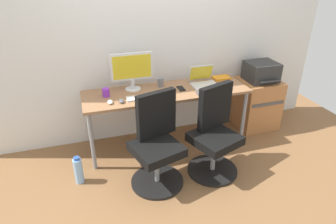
% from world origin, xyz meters
% --- Properties ---
extents(ground_plane, '(5.28, 5.28, 0.00)m').
position_xyz_m(ground_plane, '(0.00, 0.00, 0.00)').
color(ground_plane, brown).
extents(back_wall, '(4.40, 0.04, 2.60)m').
position_xyz_m(back_wall, '(0.00, 0.37, 1.30)').
color(back_wall, white).
rests_on(back_wall, ground).
extents(desk, '(1.91, 0.59, 0.72)m').
position_xyz_m(desk, '(0.00, 0.00, 0.66)').
color(desk, '#996B47').
rests_on(desk, ground).
extents(office_chair_left, '(0.54, 0.54, 0.94)m').
position_xyz_m(office_chair_left, '(-0.29, -0.61, 0.42)').
color(office_chair_left, black).
rests_on(office_chair_left, ground).
extents(office_chair_right, '(0.56, 0.56, 0.94)m').
position_xyz_m(office_chair_right, '(0.33, -0.61, 0.42)').
color(office_chair_right, black).
rests_on(office_chair_right, ground).
extents(side_cabinet, '(0.51, 0.49, 0.66)m').
position_xyz_m(side_cabinet, '(1.30, 0.09, 0.33)').
color(side_cabinet, '#B77542').
rests_on(side_cabinet, ground).
extents(printer, '(0.38, 0.40, 0.24)m').
position_xyz_m(printer, '(1.30, 0.09, 0.78)').
color(printer, '#2D2D2D').
rests_on(printer, side_cabinet).
extents(water_bottle_on_floor, '(0.09, 0.09, 0.31)m').
position_xyz_m(water_bottle_on_floor, '(-1.07, -0.42, 0.15)').
color(water_bottle_on_floor, '#8CBFF2').
rests_on(water_bottle_on_floor, ground).
extents(desktop_monitor, '(0.48, 0.18, 0.43)m').
position_xyz_m(desktop_monitor, '(-0.36, 0.15, 0.97)').
color(desktop_monitor, silver).
rests_on(desktop_monitor, desk).
extents(open_laptop, '(0.31, 0.29, 0.22)m').
position_xyz_m(open_laptop, '(0.48, 0.05, 0.77)').
color(open_laptop, silver).
rests_on(open_laptop, desk).
extents(keyboard_by_monitor, '(0.34, 0.12, 0.02)m').
position_xyz_m(keyboard_by_monitor, '(-0.31, -0.12, 0.73)').
color(keyboard_by_monitor, silver).
rests_on(keyboard_by_monitor, desk).
extents(keyboard_by_laptop, '(0.34, 0.12, 0.02)m').
position_xyz_m(keyboard_by_laptop, '(0.46, -0.21, 0.73)').
color(keyboard_by_laptop, '#515156').
rests_on(keyboard_by_laptop, desk).
extents(mouse_by_monitor, '(0.06, 0.10, 0.03)m').
position_xyz_m(mouse_by_monitor, '(-0.54, -0.16, 0.74)').
color(mouse_by_monitor, '#515156').
rests_on(mouse_by_monitor, desk).
extents(mouse_by_laptop, '(0.06, 0.10, 0.03)m').
position_xyz_m(mouse_by_laptop, '(-0.66, -0.15, 0.74)').
color(mouse_by_laptop, silver).
rests_on(mouse_by_laptop, desk).
extents(coffee_mug, '(0.08, 0.08, 0.09)m').
position_xyz_m(coffee_mug, '(-0.68, 0.05, 0.77)').
color(coffee_mug, purple).
rests_on(coffee_mug, desk).
extents(pen_cup, '(0.07, 0.07, 0.10)m').
position_xyz_m(pen_cup, '(-0.03, 0.14, 0.77)').
color(pen_cup, slate).
rests_on(pen_cup, desk).
extents(phone_near_monitor, '(0.07, 0.14, 0.01)m').
position_xyz_m(phone_near_monitor, '(0.17, 0.00, 0.72)').
color(phone_near_monitor, black).
rests_on(phone_near_monitor, desk).
extents(notebook, '(0.21, 0.15, 0.03)m').
position_xyz_m(notebook, '(0.77, 0.16, 0.73)').
color(notebook, orange).
rests_on(notebook, desk).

